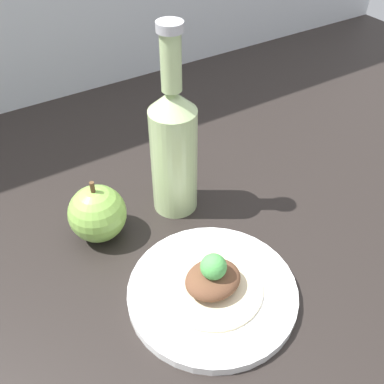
# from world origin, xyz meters

# --- Properties ---
(ground_plane) EXTENTS (1.80, 1.10, 0.04)m
(ground_plane) POSITION_xyz_m (0.00, 0.00, -0.02)
(ground_plane) COLOR black
(plate) EXTENTS (0.22, 0.22, 0.02)m
(plate) POSITION_xyz_m (-0.08, -0.10, 0.01)
(plate) COLOR white
(plate) RESTS_ON ground_plane
(plated_food) EXTENTS (0.13, 0.13, 0.06)m
(plated_food) POSITION_xyz_m (-0.08, -0.10, 0.03)
(plated_food) COLOR beige
(plated_food) RESTS_ON plate
(cider_bottle) EXTENTS (0.07, 0.07, 0.30)m
(cider_bottle) POSITION_xyz_m (-0.03, 0.08, 0.11)
(cider_bottle) COLOR #B7D18E
(cider_bottle) RESTS_ON ground_plane
(apple) EXTENTS (0.09, 0.09, 0.10)m
(apple) POSITION_xyz_m (-0.16, 0.09, 0.04)
(apple) COLOR #84B74C
(apple) RESTS_ON ground_plane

